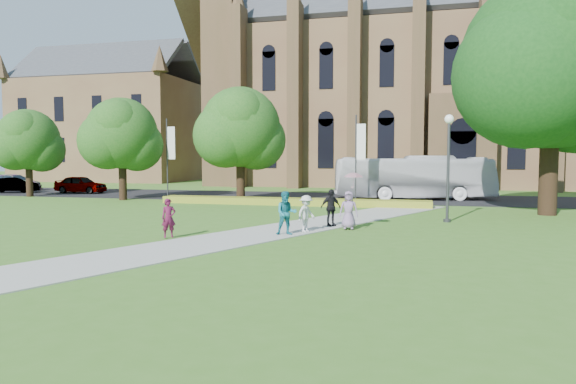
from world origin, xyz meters
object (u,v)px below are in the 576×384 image
(tour_coach, at_px, (413,178))
(car_0, at_px, (81,184))
(car_1, at_px, (13,185))
(pedestrian_0, at_px, (169,218))
(car_2, at_px, (15,182))
(streetlamp, at_px, (448,155))
(large_tree, at_px, (552,61))

(tour_coach, distance_m, car_0, 28.11)
(car_1, relative_size, pedestrian_0, 2.63)
(car_0, xyz_separation_m, car_2, (-8.43, 1.78, -0.02))
(streetlamp, height_order, car_0, streetlamp)
(large_tree, relative_size, car_1, 3.28)
(car_2, bearing_deg, large_tree, -102.80)
(large_tree, relative_size, car_2, 2.57)
(streetlamp, height_order, large_tree, large_tree)
(car_2, bearing_deg, car_1, -140.03)
(tour_coach, xyz_separation_m, car_2, (-36.53, 1.44, -0.88))
(car_1, height_order, car_2, car_2)
(car_2, bearing_deg, pedestrian_0, -129.22)
(streetlamp, xyz_separation_m, car_1, (-35.89, 11.59, -2.61))
(car_1, bearing_deg, car_2, 21.26)
(car_1, distance_m, car_2, 3.68)
(tour_coach, xyz_separation_m, car_0, (-28.10, -0.34, -0.87))
(streetlamp, bearing_deg, tour_coach, 97.61)
(pedestrian_0, bearing_deg, streetlamp, -3.29)
(car_1, xyz_separation_m, car_2, (-2.37, 2.82, 0.08))
(car_1, bearing_deg, large_tree, -118.46)
(large_tree, distance_m, car_2, 45.51)
(car_0, relative_size, pedestrian_0, 2.92)
(streetlamp, bearing_deg, car_0, 157.05)
(tour_coach, bearing_deg, large_tree, -151.71)
(large_tree, bearing_deg, pedestrian_0, -142.92)
(streetlamp, xyz_separation_m, large_tree, (5.50, 4.50, 5.07))
(car_0, distance_m, car_2, 8.61)
(car_0, bearing_deg, large_tree, -103.28)
(tour_coach, bearing_deg, car_1, 80.13)
(tour_coach, xyz_separation_m, car_1, (-34.16, -1.38, -0.96))
(car_2, bearing_deg, streetlamp, -110.68)
(large_tree, xyz_separation_m, pedestrian_0, (-16.40, -12.39, -7.56))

